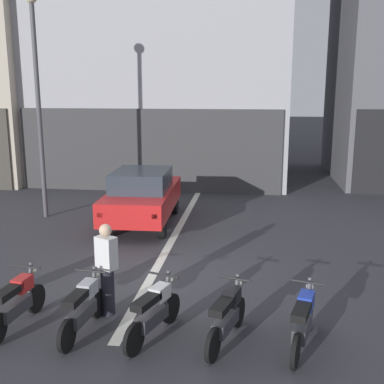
% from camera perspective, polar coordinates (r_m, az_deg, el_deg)
% --- Properties ---
extents(ground_plane, '(120.00, 120.00, 0.00)m').
position_cam_1_polar(ground_plane, '(10.50, -4.66, -9.75)').
color(ground_plane, '#333338').
extents(lane_centre_line, '(0.20, 18.00, 0.01)m').
position_cam_1_polar(lane_centre_line, '(16.13, -0.17, -1.75)').
color(lane_centre_line, silver).
rests_on(lane_centre_line, ground).
extents(car_red_crossing_near, '(1.91, 4.16, 1.64)m').
position_cam_1_polar(car_red_crossing_near, '(13.92, -6.00, -0.38)').
color(car_red_crossing_near, black).
rests_on(car_red_crossing_near, ground).
extents(street_lamp, '(0.36, 0.36, 6.69)m').
position_cam_1_polar(street_lamp, '(15.07, -18.22, 12.29)').
color(street_lamp, '#47474C').
rests_on(street_lamp, ground).
extents(motorcycle_red_row_leftmost, '(0.55, 1.67, 0.98)m').
position_cam_1_polar(motorcycle_red_row_leftmost, '(8.62, -20.42, -12.34)').
color(motorcycle_red_row_leftmost, black).
rests_on(motorcycle_red_row_leftmost, ground).
extents(motorcycle_silver_row_left_mid, '(0.55, 1.67, 0.98)m').
position_cam_1_polar(motorcycle_silver_row_left_mid, '(8.13, -13.00, -13.39)').
color(motorcycle_silver_row_left_mid, black).
rests_on(motorcycle_silver_row_left_mid, ground).
extents(motorcycle_white_row_centre, '(0.68, 1.60, 0.98)m').
position_cam_1_polar(motorcycle_white_row_centre, '(7.82, -4.62, -14.17)').
color(motorcycle_white_row_centre, black).
rests_on(motorcycle_white_row_centre, ground).
extents(motorcycle_black_row_right_mid, '(0.64, 1.62, 0.98)m').
position_cam_1_polar(motorcycle_black_row_right_mid, '(7.68, 4.26, -14.69)').
color(motorcycle_black_row_right_mid, black).
rests_on(motorcycle_black_row_right_mid, ground).
extents(motorcycle_blue_row_rightmost, '(0.61, 1.63, 0.98)m').
position_cam_1_polar(motorcycle_blue_row_rightmost, '(7.71, 13.30, -14.89)').
color(motorcycle_blue_row_rightmost, black).
rests_on(motorcycle_blue_row_rightmost, ground).
extents(person_by_motorcycles, '(0.42, 0.36, 1.67)m').
position_cam_1_polar(person_by_motorcycles, '(8.53, -10.25, -9.11)').
color(person_by_motorcycles, '#23232D').
rests_on(person_by_motorcycles, ground).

